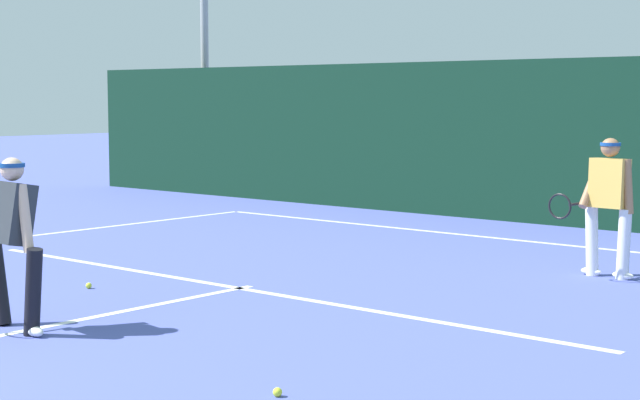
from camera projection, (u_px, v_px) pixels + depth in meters
The scene contains 7 objects.
court_line_baseline_far at pixel (494, 238), 15.14m from camera, with size 10.70×0.10×0.01m, color white.
court_line_service at pixel (240, 288), 11.15m from camera, with size 8.73×0.10×0.01m, color white.
player_near at pixel (12, 236), 9.08m from camera, with size 0.95×0.85×1.54m.
player_far at pixel (608, 201), 11.75m from camera, with size 0.80×0.83×1.60m.
tennis_ball at pixel (89, 286), 11.14m from camera, with size 0.07×0.07×0.07m, color #D1E033.
tennis_ball_extra at pixel (277, 392), 7.12m from camera, with size 0.07×0.07×0.07m, color #D1E033.
back_fence_windscreen at pixel (559, 143), 16.48m from camera, with size 22.80×0.12×2.67m, color black.
Camera 1 is at (7.80, -1.57, 2.06)m, focal length 58.03 mm.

